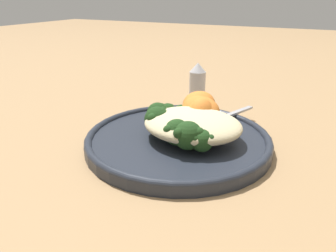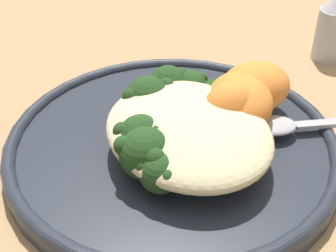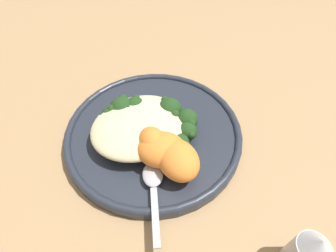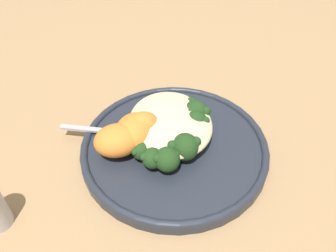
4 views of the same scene
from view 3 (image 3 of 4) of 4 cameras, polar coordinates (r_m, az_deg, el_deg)
name	(u,v)px [view 3 (image 3 of 4)]	position (r m, az deg, el deg)	size (l,w,h in m)	color
ground_plane	(157,141)	(0.44, -2.45, -3.34)	(4.00, 4.00, 0.00)	#9E7A51
plate	(155,131)	(0.44, -2.85, -1.20)	(0.29, 0.29, 0.02)	#232833
quinoa_mound	(139,126)	(0.41, -6.26, 0.04)	(0.15, 0.13, 0.04)	beige
broccoli_stalk_0	(170,143)	(0.39, 0.39, -3.67)	(0.07, 0.05, 0.03)	#ADC675
broccoli_stalk_1	(177,134)	(0.40, 2.03, -1.81)	(0.10, 0.04, 0.03)	#ADC675
broccoli_stalk_2	(179,124)	(0.41, 2.39, 0.37)	(0.12, 0.04, 0.04)	#ADC675
broccoli_stalk_3	(167,114)	(0.42, -0.25, 2.71)	(0.09, 0.07, 0.04)	#ADC675
broccoli_stalk_4	(149,120)	(0.42, -4.13, 1.34)	(0.06, 0.08, 0.03)	#ADC675
broccoli_stalk_5	(136,112)	(0.43, -6.96, 3.00)	(0.04, 0.10, 0.04)	#ADC675
broccoli_stalk_6	(125,114)	(0.43, -9.38, 2.68)	(0.04, 0.11, 0.04)	#ADC675
broccoli_stalk_7	(121,125)	(0.42, -10.13, 0.31)	(0.06, 0.11, 0.03)	#ADC675
sweet_potato_chunk_0	(178,160)	(0.36, 2.28, -7.35)	(0.07, 0.06, 0.05)	orange
sweet_potato_chunk_1	(152,143)	(0.38, -3.40, -3.73)	(0.05, 0.04, 0.05)	orange
sweet_potato_chunk_2	(161,149)	(0.37, -1.46, -5.13)	(0.07, 0.06, 0.04)	orange
spoon	(153,182)	(0.37, -3.23, -12.12)	(0.06, 0.12, 0.01)	#A3A3A8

